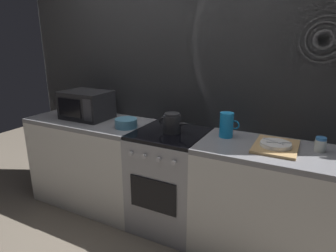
{
  "coord_description": "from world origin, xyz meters",
  "views": [
    {
      "loc": [
        1.06,
        -2.07,
        1.65
      ],
      "look_at": [
        -0.02,
        0.0,
        0.95
      ],
      "focal_mm": 30.75,
      "sensor_mm": 36.0,
      "label": 1
    }
  ],
  "objects": [
    {
      "name": "stove_unit",
      "position": [
        -0.0,
        -0.0,
        0.45
      ],
      "size": [
        0.6,
        0.63,
        0.9
      ],
      "color": "#9E9EA3",
      "rests_on": "ground_plane"
    },
    {
      "name": "spice_jar",
      "position": [
        1.13,
        0.09,
        0.95
      ],
      "size": [
        0.08,
        0.08,
        0.1
      ],
      "color": "silver",
      "rests_on": "counter_right"
    },
    {
      "name": "back_wall",
      "position": [
        0.0,
        0.32,
        1.2
      ],
      "size": [
        3.6,
        0.05,
        2.4
      ],
      "color": "gray",
      "rests_on": "ground_plane"
    },
    {
      "name": "counter_right",
      "position": [
        0.9,
        0.0,
        0.45
      ],
      "size": [
        1.2,
        0.6,
        0.9
      ],
      "color": "silver",
      "rests_on": "ground_plane"
    },
    {
      "name": "ground_plane",
      "position": [
        0.0,
        0.0,
        0.0
      ],
      "size": [
        8.0,
        8.0,
        0.0
      ],
      "primitive_type": "plane",
      "color": "#6B6054"
    },
    {
      "name": "kettle",
      "position": [
        0.02,
        -0.0,
        0.98
      ],
      "size": [
        0.28,
        0.15,
        0.17
      ],
      "color": "#262628",
      "rests_on": "stove_unit"
    },
    {
      "name": "mixing_bowl",
      "position": [
        -0.41,
        -0.06,
        0.94
      ],
      "size": [
        0.2,
        0.2,
        0.08
      ],
      "primitive_type": "cylinder",
      "color": "teal",
      "rests_on": "counter_left"
    },
    {
      "name": "dish_pile",
      "position": [
        0.85,
        0.02,
        0.92
      ],
      "size": [
        0.3,
        0.4,
        0.06
      ],
      "color": "tan",
      "rests_on": "counter_right"
    },
    {
      "name": "microwave",
      "position": [
        -0.94,
        0.02,
        1.04
      ],
      "size": [
        0.46,
        0.35,
        0.27
      ],
      "color": "black",
      "rests_on": "counter_left"
    },
    {
      "name": "counter_left",
      "position": [
        -0.9,
        0.0,
        0.45
      ],
      "size": [
        1.2,
        0.6,
        0.9
      ],
      "color": "silver",
      "rests_on": "ground_plane"
    },
    {
      "name": "pitcher",
      "position": [
        0.46,
        0.09,
        1.0
      ],
      "size": [
        0.16,
        0.11,
        0.2
      ],
      "color": "#198CD8",
      "rests_on": "counter_right"
    }
  ]
}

